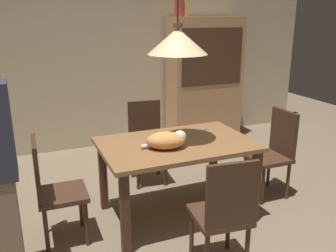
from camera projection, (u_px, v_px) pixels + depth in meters
ground at (192, 234)px, 3.22m from camera, size 10.00×10.00×0.00m
back_wall at (112, 46)px, 5.13m from camera, size 6.40×0.10×2.90m
dining_table at (177, 152)px, 3.36m from camera, size 1.40×0.90×0.75m
chair_near_front at (224, 211)px, 2.62m from camera, size 0.44×0.44×0.93m
chair_far_back at (147, 138)px, 4.18m from camera, size 0.44×0.44×0.93m
chair_right_side at (274, 150)px, 3.81m from camera, size 0.40×0.40×0.93m
chair_left_side at (52, 187)px, 2.98m from camera, size 0.41×0.41×0.93m
cat_sleeping at (167, 140)px, 3.15m from camera, size 0.40×0.31×0.16m
pendant_lamp at (178, 41)px, 3.06m from camera, size 0.52×0.52×1.30m
hutch_bookcase at (204, 82)px, 5.49m from camera, size 1.12×0.45×1.85m
book_red_tall at (179, 6)px, 5.01m from camera, size 0.04×0.22×0.28m
book_yellow_short at (183, 10)px, 5.05m from camera, size 0.04×0.20×0.18m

